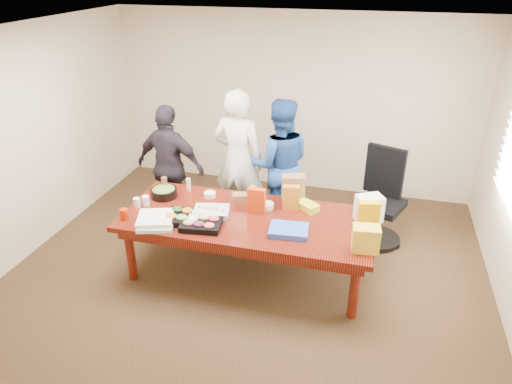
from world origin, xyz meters
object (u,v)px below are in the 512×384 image
(person_right, at_px, (279,165))
(salad_bowl, at_px, (164,193))
(conference_table, at_px, (247,246))
(person_center, at_px, (238,160))
(sheet_cake, at_px, (211,212))
(office_chair, at_px, (381,201))

(person_right, xyz_separation_m, salad_bowl, (-1.20, -1.00, -0.09))
(conference_table, bearing_deg, person_center, 111.58)
(conference_table, bearing_deg, sheet_cake, -173.97)
(person_right, height_order, sheet_cake, person_right)
(sheet_cake, bearing_deg, person_center, 78.72)
(conference_table, distance_m, person_center, 1.30)
(sheet_cake, height_order, salad_bowl, salad_bowl)
(person_center, relative_size, sheet_cake, 4.90)
(person_right, bearing_deg, office_chair, 158.14)
(person_right, relative_size, sheet_cake, 4.58)
(conference_table, bearing_deg, office_chair, 36.94)
(person_right, bearing_deg, sheet_cake, 52.23)
(person_right, distance_m, sheet_cake, 1.36)
(conference_table, xyz_separation_m, sheet_cake, (-0.41, -0.04, 0.41))
(conference_table, relative_size, sheet_cake, 7.20)
(person_center, height_order, salad_bowl, person_center)
(office_chair, height_order, person_center, person_center)
(office_chair, relative_size, sheet_cake, 3.06)
(conference_table, distance_m, person_right, 1.33)
(person_center, relative_size, person_right, 1.07)
(conference_table, height_order, office_chair, office_chair)
(conference_table, distance_m, office_chair, 1.82)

